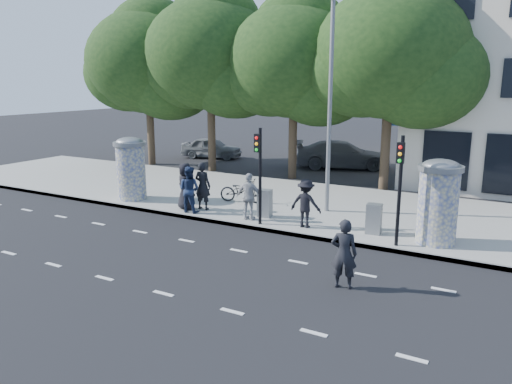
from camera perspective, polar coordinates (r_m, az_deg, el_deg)
The scene contains 25 objects.
ground at distance 14.37m, azimuth -4.89°, elevation -8.35°, with size 120.00×120.00×0.00m, color black.
sidewalk at distance 20.68m, azimuth 6.80°, elevation -1.56°, with size 40.00×8.00×0.15m, color gray.
curb at distance 17.23m, azimuth 1.74°, elevation -4.42°, with size 40.00×0.10×0.16m, color slate.
lane_dash_near at distance 12.75m, azimuth -10.53°, elevation -11.34°, with size 32.00×0.12×0.01m, color silver.
lane_dash_far at distance 15.47m, azimuth -1.97°, elevation -6.73°, with size 32.00×0.12×0.01m, color silver.
ad_column_left at distance 21.76m, azimuth -14.11°, elevation 2.79°, with size 1.36×1.36×2.65m.
ad_column_right at distance 16.35m, azimuth 20.11°, elevation -0.84°, with size 1.36×1.36×2.65m.
traffic_pole_near at distance 17.21m, azimuth 0.38°, elevation 2.96°, with size 0.22×0.31×3.40m.
traffic_pole_far at distance 15.51m, azimuth 16.12°, elevation 1.36°, with size 0.22×0.31×3.40m.
street_lamp at distance 18.95m, azimuth 8.43°, elevation 11.52°, with size 0.25×0.93×8.00m.
tree_far_left at distance 31.30m, azimuth -12.30°, elevation 14.37°, with size 7.20×7.20×9.26m.
tree_mid_left at distance 28.55m, azimuth -5.28°, elevation 15.41°, with size 7.20×7.20×9.57m.
tree_near_left at distance 26.23m, azimuth 4.36°, elevation 14.71°, with size 6.80×6.80×8.97m.
tree_center at distance 24.16m, azimuth 15.15°, elevation 15.07°, with size 7.00×7.00×9.30m.
ped_a at distance 19.68m, azimuth -8.07°, elevation 0.65°, with size 0.90×0.59×1.85m, color black.
ped_b at distance 19.60m, azimuth -6.11°, elevation 0.71°, with size 0.69×0.45×1.88m, color black.
ped_c at distance 19.26m, azimuth -7.66°, elevation 0.31°, with size 0.87×0.68×1.79m, color #1C2847.
ped_d at distance 17.23m, azimuth 5.70°, elevation -1.29°, with size 1.09×0.63×1.70m, color black.
ped_e at distance 18.03m, azimuth -0.77°, elevation -0.55°, with size 1.01×0.57×1.72m, color #A8A8AB.
man_road at distance 12.75m, azimuth 10.01°, elevation -6.97°, with size 0.66×0.43×1.80m, color black.
bicycle at distance 20.71m, azimuth -1.64°, elevation 0.15°, with size 1.86×0.65×0.98m, color black.
cabinet_left at distance 18.50m, azimuth 1.01°, elevation -1.29°, with size 0.50×0.36×1.04m, color gray.
cabinet_right at distance 16.94m, azimuth 13.32°, elevation -3.00°, with size 0.49×0.35×1.02m, color slate.
car_left at distance 33.51m, azimuth -5.10°, elevation 5.05°, with size 4.02×1.62×1.37m, color slate.
car_right at distance 30.03m, azimuth 9.84°, elevation 4.24°, with size 5.52×2.24×1.60m, color #505157.
Camera 1 is at (7.57, -11.06, 5.17)m, focal length 35.00 mm.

